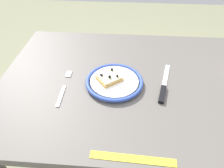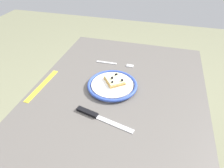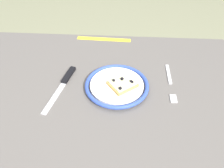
{
  "view_description": "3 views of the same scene",
  "coord_description": "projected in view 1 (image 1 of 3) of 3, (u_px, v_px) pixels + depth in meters",
  "views": [
    {
      "loc": [
        -0.02,
        -0.64,
        1.3
      ],
      "look_at": [
        -0.06,
        -0.06,
        0.78
      ],
      "focal_mm": 33.03,
      "sensor_mm": 36.0,
      "label": 1
    },
    {
      "loc": [
        0.61,
        0.15,
        1.32
      ],
      "look_at": [
        -0.04,
        -0.03,
        0.8
      ],
      "focal_mm": 31.34,
      "sensor_mm": 36.0,
      "label": 2
    },
    {
      "loc": [
        -0.08,
        0.59,
        1.35
      ],
      "look_at": [
        -0.04,
        -0.02,
        0.79
      ],
      "focal_mm": 38.77,
      "sensor_mm": 36.0,
      "label": 3
    }
  ],
  "objects": [
    {
      "name": "knife",
      "position": [
        163.0,
        89.0,
        0.78
      ],
      "size": [
        0.07,
        0.24,
        0.01
      ],
      "color": "silver",
      "rests_on": "dining_table"
    },
    {
      "name": "fork",
      "position": [
        64.0,
        87.0,
        0.79
      ],
      "size": [
        0.02,
        0.2,
        0.0
      ],
      "color": "silver",
      "rests_on": "dining_table"
    },
    {
      "name": "measuring_tape",
      "position": [
        133.0,
        159.0,
        0.57
      ],
      "size": [
        0.24,
        0.03,
        0.0
      ],
      "primitive_type": "cube",
      "rotation": [
        0.0,
        0.0,
        -0.04
      ],
      "color": "yellow",
      "rests_on": "dining_table"
    },
    {
      "name": "pizza_slice_near",
      "position": [
        109.0,
        78.0,
        0.8
      ],
      "size": [
        0.11,
        0.11,
        0.03
      ],
      "color": "tan",
      "rests_on": "plate"
    },
    {
      "name": "plate",
      "position": [
        114.0,
        82.0,
        0.81
      ],
      "size": [
        0.23,
        0.23,
        0.02
      ],
      "color": "white",
      "rests_on": "dining_table"
    },
    {
      "name": "dining_table",
      "position": [
        127.0,
        97.0,
        0.9
      ],
      "size": [
        1.04,
        0.75,
        0.76
      ],
      "color": "#5B5651",
      "rests_on": "ground_plane"
    }
  ]
}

